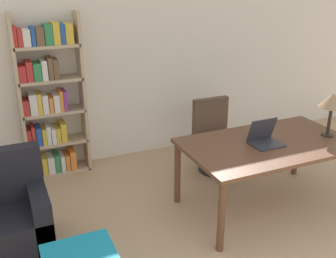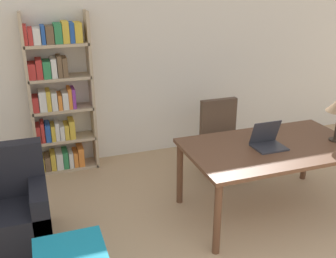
{
  "view_description": "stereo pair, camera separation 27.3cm",
  "coord_description": "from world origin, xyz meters",
  "px_view_note": "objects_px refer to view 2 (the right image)",
  "views": [
    {
      "loc": [
        -1.77,
        -0.45,
        2.39
      ],
      "look_at": [
        -0.34,
        2.78,
        1.01
      ],
      "focal_mm": 42.0,
      "sensor_mm": 36.0,
      "label": 1
    },
    {
      "loc": [
        -1.52,
        -0.55,
        2.39
      ],
      "look_at": [
        -0.34,
        2.78,
        1.01
      ],
      "focal_mm": 42.0,
      "sensor_mm": 36.0,
      "label": 2
    }
  ],
  "objects_px": {
    "desk": "(272,153)",
    "bookshelf": "(58,99)",
    "armchair": "(6,214)",
    "office_chair": "(222,139)",
    "laptop": "(268,142)"
  },
  "relations": [
    {
      "from": "desk",
      "to": "bookshelf",
      "type": "relative_size",
      "value": 0.89
    },
    {
      "from": "armchair",
      "to": "bookshelf",
      "type": "bearing_deg",
      "value": 64.75
    },
    {
      "from": "armchair",
      "to": "office_chair",
      "type": "bearing_deg",
      "value": 14.59
    },
    {
      "from": "office_chair",
      "to": "bookshelf",
      "type": "bearing_deg",
      "value": 159.6
    },
    {
      "from": "armchair",
      "to": "bookshelf",
      "type": "distance_m",
      "value": 1.69
    },
    {
      "from": "office_chair",
      "to": "bookshelf",
      "type": "distance_m",
      "value": 2.14
    },
    {
      "from": "desk",
      "to": "laptop",
      "type": "height_order",
      "value": "laptop"
    },
    {
      "from": "bookshelf",
      "to": "armchair",
      "type": "bearing_deg",
      "value": -115.25
    },
    {
      "from": "desk",
      "to": "armchair",
      "type": "bearing_deg",
      "value": 172.24
    },
    {
      "from": "desk",
      "to": "armchair",
      "type": "xyz_separation_m",
      "value": [
        -2.63,
        0.36,
        -0.38
      ]
    },
    {
      "from": "office_chair",
      "to": "bookshelf",
      "type": "relative_size",
      "value": 0.46
    },
    {
      "from": "bookshelf",
      "to": "office_chair",
      "type": "bearing_deg",
      "value": -20.4
    },
    {
      "from": "desk",
      "to": "office_chair",
      "type": "distance_m",
      "value": 1.07
    },
    {
      "from": "office_chair",
      "to": "armchair",
      "type": "distance_m",
      "value": 2.7
    },
    {
      "from": "armchair",
      "to": "bookshelf",
      "type": "height_order",
      "value": "bookshelf"
    }
  ]
}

